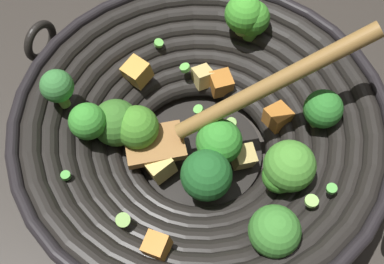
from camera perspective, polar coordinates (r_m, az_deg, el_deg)
ground_plane at (r=0.60m, az=1.08°, el=-2.78°), size 4.00×4.00×0.00m
wok at (r=0.54m, az=1.27°, el=0.39°), size 0.43×0.47×0.20m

